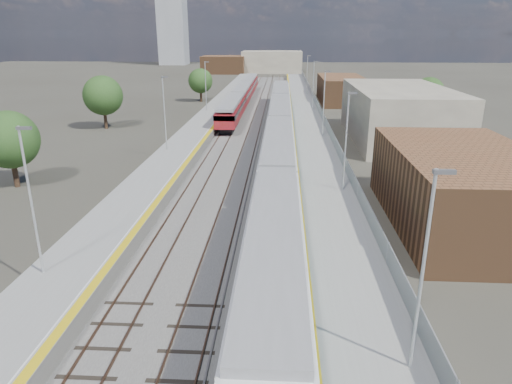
{
  "coord_description": "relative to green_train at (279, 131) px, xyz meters",
  "views": [
    {
      "loc": [
        1.78,
        -11.89,
        12.47
      ],
      "look_at": [
        0.09,
        17.64,
        2.2
      ],
      "focal_mm": 32.0,
      "sensor_mm": 36.0,
      "label": 1
    }
  ],
  "objects": [
    {
      "name": "tree_a",
      "position": [
        -22.42,
        -14.29,
        1.85
      ],
      "size": [
        4.84,
        4.84,
        6.56
      ],
      "color": "#382619",
      "rests_on": "ground"
    },
    {
      "name": "ground",
      "position": [
        -1.5,
        11.53,
        -2.28
      ],
      "size": [
        320.0,
        320.0,
        0.0
      ],
      "primitive_type": "plane",
      "color": "#47443A",
      "rests_on": "ground"
    },
    {
      "name": "tree_d",
      "position": [
        22.55,
        21.71,
        1.71
      ],
      "size": [
        4.68,
        4.68,
        6.34
      ],
      "color": "#382619",
      "rests_on": "ground"
    },
    {
      "name": "tree_c",
      "position": [
        -15.49,
        38.41,
        1.68
      ],
      "size": [
        4.65,
        4.65,
        6.3
      ],
      "color": "#382619",
      "rests_on": "ground"
    },
    {
      "name": "red_train",
      "position": [
        -7.0,
        33.93,
        -0.25
      ],
      "size": [
        2.72,
        55.21,
        3.43
      ],
      "color": "black",
      "rests_on": "ground"
    },
    {
      "name": "tree_b",
      "position": [
        -24.15,
        11.25,
        2.27
      ],
      "size": [
        5.33,
        5.33,
        7.22
      ],
      "color": "#382619",
      "rests_on": "ground"
    },
    {
      "name": "platform_right",
      "position": [
        3.78,
        14.02,
        -1.74
      ],
      "size": [
        4.7,
        155.0,
        8.52
      ],
      "color": "slate",
      "rests_on": "ground"
    },
    {
      "name": "buildings",
      "position": [
        -19.62,
        100.13,
        8.43
      ],
      "size": [
        72.0,
        185.5,
        40.0
      ],
      "color": "brown",
      "rests_on": "ground"
    },
    {
      "name": "tracks",
      "position": [
        -3.15,
        15.71,
        -2.17
      ],
      "size": [
        8.96,
        160.0,
        0.17
      ],
      "color": "#4C3323",
      "rests_on": "ground"
    },
    {
      "name": "green_train",
      "position": [
        0.0,
        0.0,
        0.0
      ],
      "size": [
        2.94,
        81.74,
        3.23
      ],
      "color": "black",
      "rests_on": "ground"
    },
    {
      "name": "ballast_bed",
      "position": [
        -3.75,
        14.03,
        -2.25
      ],
      "size": [
        10.5,
        155.0,
        0.06
      ],
      "primitive_type": "cube",
      "color": "#565451",
      "rests_on": "ground"
    },
    {
      "name": "platform_left",
      "position": [
        -10.55,
        14.02,
        -1.76
      ],
      "size": [
        4.3,
        155.0,
        8.52
      ],
      "color": "slate",
      "rests_on": "ground"
    }
  ]
}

